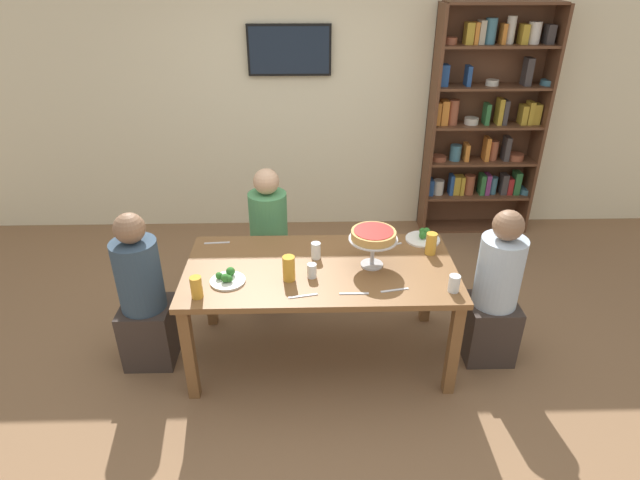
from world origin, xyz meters
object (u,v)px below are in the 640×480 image
at_px(diner_head_west, 144,301).
at_px(water_glass_clear_spare, 454,283).
at_px(salad_plate_near_diner, 227,278).
at_px(beer_glass_amber_short, 196,287).
at_px(cutlery_knife_far, 303,296).
at_px(bookshelf, 486,123).
at_px(cutlery_fork_near, 354,294).
at_px(cutlery_fork_far, 217,243).
at_px(cutlery_spare_fork, 395,290).
at_px(deep_dish_pizza_stand, 373,237).
at_px(beer_glass_amber_spare, 289,268).
at_px(cutlery_knife_near, 391,245).
at_px(water_glass_clear_near, 312,271).
at_px(television, 289,50).
at_px(salad_plate_far_diner, 423,237).
at_px(diner_far_left, 270,246).
at_px(water_glass_clear_far, 316,251).
at_px(diner_head_east, 494,298).
at_px(dining_table, 320,278).
at_px(beer_glass_amber_tall, 431,244).

xyz_separation_m(diner_head_west, water_glass_clear_spare, (2.01, -0.29, 0.30)).
xyz_separation_m(salad_plate_near_diner, beer_glass_amber_short, (-0.16, -0.17, 0.05)).
bearing_deg(cutlery_knife_far, bookshelf, 40.87).
bearing_deg(cutlery_fork_near, cutlery_fork_far, 145.25).
bearing_deg(cutlery_spare_fork, deep_dish_pizza_stand, 98.29).
distance_m(beer_glass_amber_spare, cutlery_knife_near, 0.83).
bearing_deg(cutlery_knife_far, water_glass_clear_near, 63.47).
bearing_deg(cutlery_fork_far, cutlery_knife_near, 173.24).
relative_size(television, salad_plate_far_diner, 3.11).
distance_m(bookshelf, cutlery_fork_far, 2.95).
bearing_deg(cutlery_fork_near, beer_glass_amber_short, -178.87).
bearing_deg(cutlery_knife_near, salad_plate_far_diner, 177.19).
height_order(bookshelf, cutlery_knife_far, bookshelf).
xyz_separation_m(diner_far_left, water_glass_clear_far, (0.36, -0.62, 0.31)).
bearing_deg(diner_head_east, diner_head_west, -0.51).
bearing_deg(cutlery_knife_far, diner_head_west, 151.41).
relative_size(cutlery_knife_near, cutlery_knife_far, 1.00).
bearing_deg(deep_dish_pizza_stand, dining_table, -177.54).
xyz_separation_m(salad_plate_far_diner, water_glass_clear_near, (-0.82, -0.48, 0.03)).
bearing_deg(diner_far_left, water_glass_clear_spare, 48.96).
bearing_deg(beer_glass_amber_spare, cutlery_knife_far, -64.69).
height_order(diner_head_west, beer_glass_amber_spare, diner_head_west).
xyz_separation_m(dining_table, water_glass_clear_near, (-0.06, -0.12, 0.13)).
height_order(cutlery_fork_far, cutlery_spare_fork, same).
xyz_separation_m(cutlery_knife_near, cutlery_spare_fork, (-0.06, -0.56, 0.00)).
bearing_deg(cutlery_fork_far, cutlery_fork_near, 141.08).
relative_size(salad_plate_far_diner, cutlery_knife_near, 1.38).
bearing_deg(water_glass_clear_far, water_glass_clear_spare, -26.70).
xyz_separation_m(television, beer_glass_amber_short, (-0.52, -2.43, -0.98)).
distance_m(bookshelf, cutlery_fork_near, 2.78).
distance_m(salad_plate_near_diner, beer_glass_amber_tall, 1.40).
bearing_deg(water_glass_clear_near, beer_glass_amber_tall, 18.80).
distance_m(bookshelf, diner_head_east, 2.19).
relative_size(water_glass_clear_spare, cutlery_fork_near, 0.61).
relative_size(salad_plate_near_diner, cutlery_fork_far, 1.24).
relative_size(diner_far_left, cutlery_fork_far, 6.39).
bearing_deg(television, diner_far_left, -96.73).
height_order(bookshelf, water_glass_clear_spare, bookshelf).
relative_size(water_glass_clear_near, cutlery_fork_far, 0.52).
height_order(beer_glass_amber_tall, cutlery_spare_fork, beer_glass_amber_tall).
distance_m(diner_head_east, cutlery_fork_far, 1.98).
height_order(diner_head_east, cutlery_fork_far, diner_head_east).
bearing_deg(cutlery_spare_fork, diner_head_west, 159.04).
bearing_deg(diner_far_left, cutlery_knife_near, 62.47).
xyz_separation_m(beer_glass_amber_tall, beer_glass_amber_short, (-1.52, -0.49, -0.01)).
bearing_deg(water_glass_clear_far, beer_glass_amber_short, -148.49).
distance_m(beer_glass_amber_tall, beer_glass_amber_spare, 1.02).
bearing_deg(diner_far_left, water_glass_clear_near, 21.17).
height_order(diner_head_east, beer_glass_amber_spare, diner_head_east).
xyz_separation_m(water_glass_clear_far, cutlery_knife_far, (-0.09, -0.45, -0.06)).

